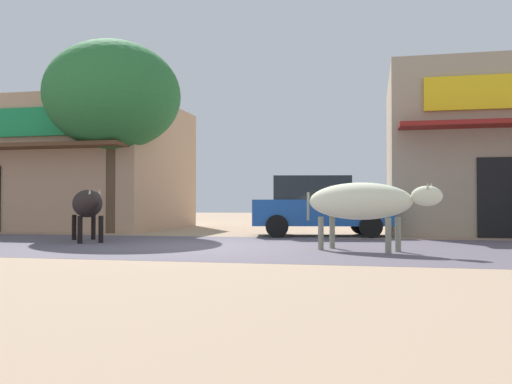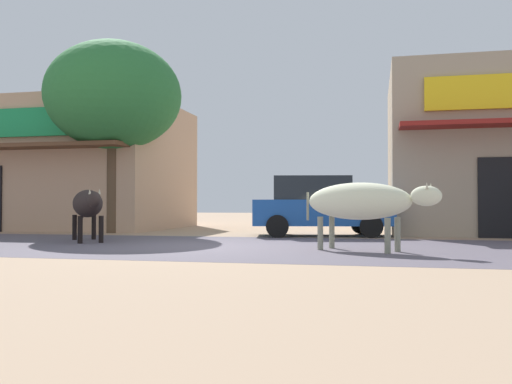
# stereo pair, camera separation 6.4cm
# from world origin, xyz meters

# --- Properties ---
(ground) EXTENTS (80.00, 80.00, 0.00)m
(ground) POSITION_xyz_m (0.00, 0.00, 0.00)
(ground) COLOR tan
(asphalt_road) EXTENTS (72.00, 6.20, 0.00)m
(asphalt_road) POSITION_xyz_m (0.00, 0.00, 0.00)
(asphalt_road) COLOR #58515C
(asphalt_road) RESTS_ON ground
(storefront_left_cafe) EXTENTS (7.95, 6.72, 4.42)m
(storefront_left_cafe) POSITION_xyz_m (-7.69, 6.99, 2.21)
(storefront_left_cafe) COLOR tan
(storefront_left_cafe) RESTS_ON ground
(roadside_tree) EXTENTS (4.12, 4.12, 5.85)m
(roadside_tree) POSITION_xyz_m (-4.48, 4.22, 4.18)
(roadside_tree) COLOR brown
(roadside_tree) RESTS_ON ground
(parked_hatchback_car) EXTENTS (4.00, 2.46, 1.64)m
(parked_hatchback_car) POSITION_xyz_m (1.79, 4.08, 0.84)
(parked_hatchback_car) COLOR #194996
(parked_hatchback_car) RESTS_ON ground
(cow_near_brown) EXTENTS (1.87, 2.33, 1.22)m
(cow_near_brown) POSITION_xyz_m (-3.28, 0.62, 0.88)
(cow_near_brown) COLOR #2A211F
(cow_near_brown) RESTS_ON ground
(cow_far_dark) EXTENTS (2.61, 1.51, 1.30)m
(cow_far_dark) POSITION_xyz_m (3.09, -0.58, 0.93)
(cow_far_dark) COLOR beige
(cow_far_dark) RESTS_ON ground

